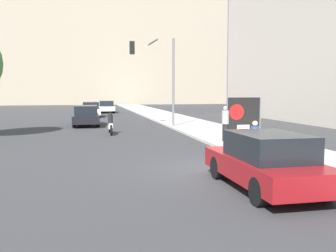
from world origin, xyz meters
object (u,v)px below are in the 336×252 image
Objects in this scene: seated_protester at (255,135)px; motorcycle_on_road at (110,125)px; car_on_road_midblock at (91,109)px; protest_banner at (243,118)px; traffic_light_pole at (158,67)px; car_on_road_nearest at (86,116)px; car_on_road_distant at (106,107)px; jogger_on_sidewalk at (225,123)px; parked_car_curbside at (266,161)px.

seated_protester is 0.56× the size of motorcycle_on_road.
protest_banner is at bearing -71.96° from car_on_road_midblock.
traffic_light_pole reaches higher than car_on_road_midblock.
car_on_road_nearest is 17.32m from car_on_road_distant.
seated_protester is 24.93m from car_on_road_midblock.
jogger_on_sidewalk is 21.89m from car_on_road_midblock.
car_on_road_midblock is (-6.02, 21.04, -0.25)m from jogger_on_sidewalk.
protest_banner reaches higher than motorcycle_on_road.
traffic_light_pole reaches higher than seated_protester.
jogger_on_sidewalk is at bearing -59.64° from car_on_road_nearest.
car_on_road_midblock is 1.04× the size of car_on_road_distant.
protest_banner is at bearing -73.60° from traffic_light_pole.
protest_banner is 0.45× the size of car_on_road_nearest.
parked_car_curbside is 1.99× the size of motorcycle_on_road.
seated_protester is 0.28× the size of car_on_road_distant.
car_on_road_nearest is at bearing -92.71° from car_on_road_midblock.
motorcycle_on_road is (-5.08, 5.31, -0.44)m from jogger_on_sidewalk.
car_on_road_midblock is at bearing 98.03° from seated_protester.
jogger_on_sidewalk is 0.81× the size of protest_banner.
car_on_road_midblock is 15.76m from motorcycle_on_road.
jogger_on_sidewalk is at bearing -46.26° from motorcycle_on_road.
seated_protester is at bearing -105.25° from protest_banner.
car_on_road_nearest is 5.94m from motorcycle_on_road.
motorcycle_on_road is at bearing -138.54° from traffic_light_pole.
jogger_on_sidewalk is (-0.04, 3.15, 0.21)m from seated_protester.
traffic_light_pole is 1.41× the size of car_on_road_distant.
car_on_road_distant reaches higher than seated_protester.
traffic_light_pole reaches higher than protest_banner.
car_on_road_nearest is (-7.36, 11.18, -0.48)m from protest_banner.
car_on_road_distant is (-5.02, 28.34, -0.51)m from protest_banner.
traffic_light_pole is 13.84m from car_on_road_midblock.
jogger_on_sidewalk is 7.36m from motorcycle_on_road.
protest_banner is 0.47× the size of car_on_road_midblock.
motorcycle_on_road is at bearing -76.29° from car_on_road_nearest.
parked_car_curbside reaches higher than motorcycle_on_road.
jogger_on_sidewalk is 0.39× the size of parked_car_curbside.
protest_banner reaches higher than seated_protester.
protest_banner is 13.39m from car_on_road_nearest.
traffic_light_pole is 6.53m from car_on_road_nearest.
car_on_road_distant is at bearing 82.25° from car_on_road_nearest.
parked_car_curbside is (-0.39, -16.49, -3.42)m from traffic_light_pole.
car_on_road_nearest is 9.97m from car_on_road_midblock.
jogger_on_sidewalk is at bearing -81.63° from car_on_road_distant.
seated_protester is 0.72× the size of jogger_on_sidewalk.
car_on_road_distant reaches higher than motorcycle_on_road.
car_on_road_nearest is at bearing 150.84° from traffic_light_pole.
protest_banner reaches higher than car_on_road_nearest.
traffic_light_pole is (-2.49, 8.47, 2.92)m from protest_banner.
parked_car_curbside is 19.72m from car_on_road_nearest.
protest_banner is at bearing -56.65° from car_on_road_nearest.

